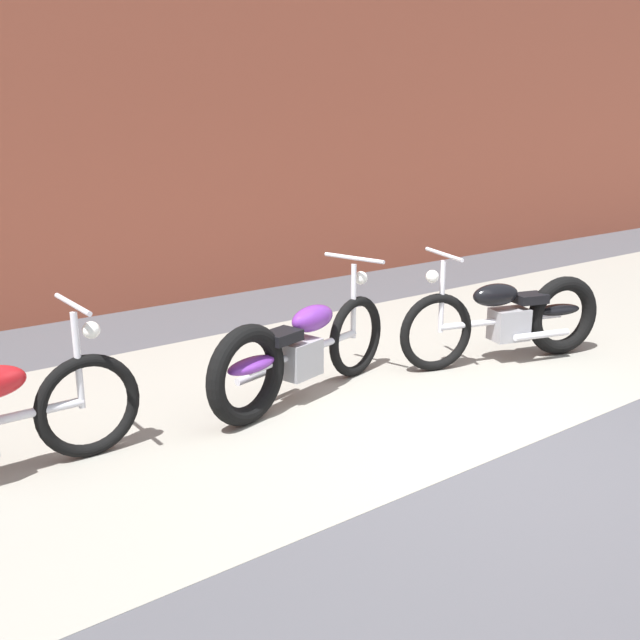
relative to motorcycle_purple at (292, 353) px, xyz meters
The scene contains 5 objects.
ground_plane 1.70m from the motorcycle_purple, 70.48° to the right, with size 80.00×80.00×0.00m, color #47474C.
sidewalk_slab 0.71m from the motorcycle_purple, 19.36° to the left, with size 36.00×3.50×0.01m, color gray.
brick_building_wall 4.49m from the motorcycle_purple, 81.39° to the left, with size 36.00×0.50×5.92m, color brown.
motorcycle_purple is the anchor object (origin of this frame).
motorcycle_black 2.21m from the motorcycle_purple, ahead, with size 1.95×0.81×1.03m.
Camera 1 is at (-3.51, -2.70, 2.09)m, focal length 40.85 mm.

